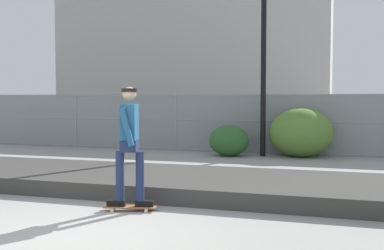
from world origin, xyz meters
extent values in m
plane|color=gray|center=(0.00, 0.00, 0.00)|extent=(120.00, 120.00, 0.00)
cube|color=#3D3A38|center=(0.00, 3.27, 0.14)|extent=(13.54, 2.65, 0.29)
cube|color=#9E5B33|center=(0.21, 1.49, 0.06)|extent=(0.82, 0.39, 0.02)
cylinder|color=silver|center=(0.44, 1.64, 0.03)|extent=(0.06, 0.04, 0.05)
cylinder|color=silver|center=(0.49, 1.46, 0.03)|extent=(0.06, 0.04, 0.05)
cylinder|color=silver|center=(-0.06, 1.51, 0.03)|extent=(0.06, 0.04, 0.05)
cylinder|color=silver|center=(-0.02, 1.33, 0.03)|extent=(0.06, 0.04, 0.05)
cube|color=#99999E|center=(0.46, 1.55, 0.05)|extent=(0.08, 0.15, 0.01)
cube|color=#99999E|center=(-0.04, 1.42, 0.05)|extent=(0.08, 0.15, 0.01)
cube|color=black|center=(0.42, 1.54, 0.12)|extent=(0.30, 0.17, 0.09)
cube|color=black|center=(0.00, 1.43, 0.12)|extent=(0.30, 0.17, 0.09)
cylinder|color=#1E284C|center=(0.36, 1.52, 0.54)|extent=(0.13, 0.13, 0.76)
cylinder|color=#1E284C|center=(0.06, 1.45, 0.54)|extent=(0.13, 0.13, 0.76)
cube|color=#1E284C|center=(0.21, 1.49, 1.01)|extent=(0.32, 0.39, 0.18)
cube|color=navy|center=(0.21, 1.49, 1.37)|extent=(0.31, 0.42, 0.54)
cylinder|color=navy|center=(0.15, 1.72, 1.31)|extent=(0.25, 0.14, 0.58)
cylinder|color=navy|center=(0.27, 1.25, 1.31)|extent=(0.25, 0.14, 0.58)
sphere|color=tan|center=(0.21, 1.49, 1.79)|extent=(0.21, 0.21, 0.21)
cylinder|color=black|center=(0.21, 1.49, 1.85)|extent=(0.24, 0.24, 0.05)
cylinder|color=gray|center=(-5.62, 9.57, 0.93)|extent=(0.06, 0.06, 1.85)
cylinder|color=gray|center=(-1.87, 9.57, 0.93)|extent=(0.06, 0.06, 1.85)
cylinder|color=gray|center=(1.87, 9.57, 0.93)|extent=(0.06, 0.06, 1.85)
cylinder|color=gray|center=(0.00, 9.57, 1.81)|extent=(18.73, 0.04, 0.04)
cylinder|color=gray|center=(0.00, 9.57, 1.02)|extent=(18.73, 0.04, 0.04)
cylinder|color=gray|center=(0.00, 9.57, 0.06)|extent=(18.73, 0.04, 0.04)
cube|color=gray|center=(0.00, 9.57, 0.93)|extent=(18.73, 0.01, 1.85)
cylinder|color=black|center=(1.07, 8.94, 3.03)|extent=(0.16, 0.16, 6.06)
cube|color=#474C54|center=(-3.03, 12.88, 0.67)|extent=(4.55, 2.22, 0.70)
cube|color=#23282D|center=(-3.23, 12.86, 1.34)|extent=(2.34, 1.80, 0.64)
cylinder|color=black|center=(-1.76, 13.86, 0.32)|extent=(0.66, 0.30, 0.64)
cylinder|color=black|center=(-1.59, 12.16, 0.32)|extent=(0.66, 0.30, 0.64)
cylinder|color=black|center=(-4.47, 13.60, 0.32)|extent=(0.66, 0.30, 0.64)
cylinder|color=black|center=(-4.31, 11.90, 0.32)|extent=(0.66, 0.30, 0.64)
cube|color=black|center=(3.07, 13.00, 0.67)|extent=(4.50, 2.07, 0.70)
cube|color=#23282D|center=(2.87, 12.99, 1.34)|extent=(2.30, 1.73, 0.64)
cylinder|color=black|center=(4.38, 13.94, 0.32)|extent=(0.65, 0.28, 0.64)
cylinder|color=black|center=(4.48, 12.23, 0.32)|extent=(0.65, 0.28, 0.64)
cylinder|color=black|center=(1.65, 13.77, 0.32)|extent=(0.65, 0.28, 0.64)
cylinder|color=black|center=(1.76, 12.06, 0.32)|extent=(0.65, 0.28, 0.64)
ellipsoid|color=#2D5B28|center=(0.11, 8.65, 0.46)|extent=(1.19, 0.98, 0.92)
ellipsoid|color=#567A33|center=(2.17, 9.08, 0.72)|extent=(1.86, 1.52, 1.43)
camera|label=1|loc=(3.26, -5.07, 1.73)|focal=44.28mm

